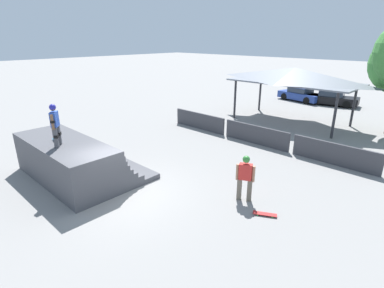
% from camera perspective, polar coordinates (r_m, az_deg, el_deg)
% --- Properties ---
extents(ground_plane, '(160.00, 160.00, 0.00)m').
position_cam_1_polar(ground_plane, '(11.97, -13.13, -9.39)').
color(ground_plane, gray).
extents(quarter_pipe_ramp, '(5.50, 3.80, 1.71)m').
position_cam_1_polar(quarter_pipe_ramp, '(13.69, -21.67, -2.98)').
color(quarter_pipe_ramp, '#4C4C51').
rests_on(quarter_pipe_ramp, ground).
extents(skater_on_deck, '(0.64, 0.57, 1.66)m').
position_cam_1_polar(skater_on_deck, '(12.53, -24.65, 3.76)').
color(skater_on_deck, '#4C4C51').
rests_on(skater_on_deck, quarter_pipe_ramp).
extents(skateboard_on_deck, '(0.78, 0.36, 0.09)m').
position_cam_1_polar(skateboard_on_deck, '(13.29, -24.37, 0.58)').
color(skateboard_on_deck, silver).
rests_on(skateboard_on_deck, quarter_pipe_ramp).
extents(bystander_walking, '(0.67, 0.41, 1.77)m').
position_cam_1_polar(bystander_walking, '(11.02, 10.12, -5.77)').
color(bystander_walking, '#6B6051').
rests_on(bystander_walking, ground).
extents(skateboard_on_ground, '(0.80, 0.55, 0.09)m').
position_cam_1_polar(skateboard_on_ground, '(10.72, 13.56, -12.80)').
color(skateboard_on_ground, green).
rests_on(skateboard_on_ground, ground).
extents(barrier_fence, '(12.63, 0.12, 1.05)m').
position_cam_1_polar(barrier_fence, '(17.25, 12.08, 1.73)').
color(barrier_fence, '#3D3D42').
rests_on(barrier_fence, ground).
extents(pavilion_shelter, '(8.38, 4.11, 3.79)m').
position_cam_1_polar(pavilion_shelter, '(22.01, 18.90, 12.26)').
color(pavilion_shelter, '#2D2D33').
rests_on(pavilion_shelter, ground).
extents(parked_car_blue, '(4.36, 2.53, 1.27)m').
position_cam_1_polar(parked_car_blue, '(30.43, 19.99, 8.85)').
color(parked_car_blue, navy).
rests_on(parked_car_blue, ground).
extents(parked_car_black, '(4.44, 2.35, 1.27)m').
position_cam_1_polar(parked_car_black, '(29.59, 25.13, 7.90)').
color(parked_car_black, black).
rests_on(parked_car_black, ground).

